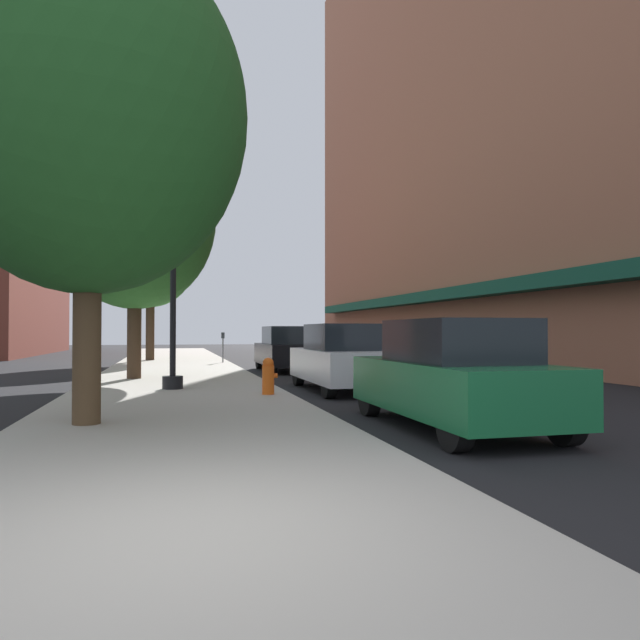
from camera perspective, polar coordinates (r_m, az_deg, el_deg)
ground_plane at (r=22.61m, az=-3.65°, el=-4.85°), size 90.00×90.00×0.00m
sidewalk_slab at (r=23.22m, az=-13.90°, el=-4.58°), size 4.80×50.00×0.12m
building_right_brick at (r=32.82m, az=15.67°, el=21.82°), size 6.80×40.00×28.54m
lamppost at (r=14.42m, az=-14.06°, el=5.79°), size 0.48×0.48×5.90m
fire_hydrant at (r=12.76m, az=-5.04°, el=-5.42°), size 0.33×0.26×0.79m
parking_meter_near at (r=26.03m, az=-9.41°, el=-2.25°), size 0.14×0.09×1.31m
tree_near at (r=18.07m, az=-17.52°, el=9.47°), size 4.64×4.64×7.34m
tree_mid at (r=9.84m, az=-21.53°, el=18.12°), size 4.69×4.69×7.30m
tree_far at (r=29.09m, az=-16.12°, el=6.09°), size 4.34×4.34×7.50m
car_green at (r=9.16m, az=12.83°, el=-5.28°), size 1.80×4.30×1.66m
car_white at (r=14.66m, az=2.22°, el=-3.73°), size 1.80×4.30×1.66m
car_black at (r=21.77m, az=-3.25°, el=-2.87°), size 1.80×4.30×1.66m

